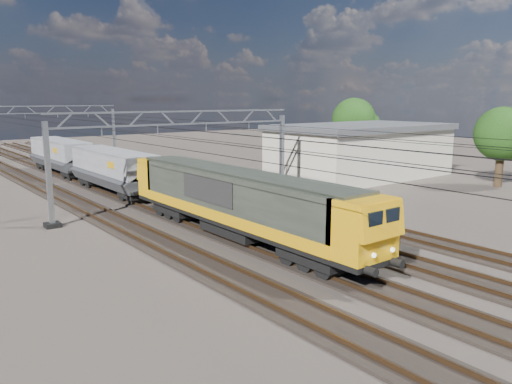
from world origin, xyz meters
TOP-DOWN VIEW (x-y plane):
  - ground at (0.00, 0.00)m, footprint 160.00×160.00m
  - track_outer_west at (-6.00, 0.00)m, footprint 2.60×140.00m
  - track_loco at (-2.00, 0.00)m, footprint 2.60×140.00m
  - track_inner_east at (2.00, 0.00)m, footprint 2.60×140.00m
  - track_outer_east at (6.00, 0.00)m, footprint 2.60×140.00m
  - catenary_gantry_mid at (0.00, 4.00)m, footprint 19.90×0.90m
  - catenary_gantry_far at (0.00, 40.00)m, footprint 19.90×0.90m
  - overhead_wires at (0.00, 8.00)m, footprint 12.03×140.00m
  - locomotive at (-2.00, -5.38)m, footprint 2.76×21.10m
  - hopper_wagon_lead at (-2.00, 12.32)m, footprint 3.38×13.00m
  - hopper_wagon_mid at (-2.00, 26.52)m, footprint 3.38×13.00m
  - industrial_shed at (22.00, 6.00)m, footprint 18.60×10.60m
  - tree_near at (27.32, -6.21)m, footprint 5.36×4.96m
  - tree_far at (30.32, 13.79)m, footprint 5.83×5.43m

SIDE VIEW (x-z plane):
  - ground at x=0.00m, z-range 0.00..0.00m
  - track_outer_west at x=-6.00m, z-range -0.08..0.22m
  - track_loco at x=-2.00m, z-range -0.08..0.22m
  - track_inner_east at x=2.00m, z-range -0.08..0.22m
  - track_outer_east at x=6.00m, z-range -0.08..0.22m
  - hopper_wagon_lead at x=-2.00m, z-range 0.60..3.86m
  - hopper_wagon_mid at x=-2.00m, z-range 0.60..3.86m
  - locomotive at x=-2.00m, z-range 0.52..4.14m
  - industrial_shed at x=22.00m, z-range 0.03..5.43m
  - catenary_gantry_mid at x=0.00m, z-range 0.35..7.46m
  - catenary_gantry_far at x=0.00m, z-range 0.35..7.46m
  - tree_near at x=27.32m, z-range 1.00..8.28m
  - tree_far at x=30.32m, z-range 1.12..9.22m
  - overhead_wires at x=0.00m, z-range 5.48..6.02m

